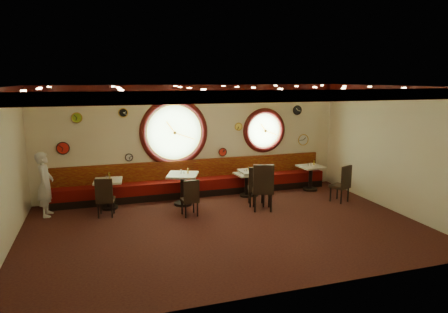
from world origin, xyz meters
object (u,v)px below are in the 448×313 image
chair_d (263,184)px  condiment_c_salt (244,172)px  chair_a (105,195)px  waiter (45,184)px  condiment_b_pepper (184,172)px  condiment_e_salt (308,164)px  condiment_d_salt (249,168)px  condiment_b_bottle (188,171)px  condiment_a_bottle (109,176)px  table_d (251,180)px  table_a (109,190)px  chair_b (191,196)px  condiment_e_bottle (314,162)px  condiment_c_bottle (249,170)px  table_b (183,185)px  condiment_b_salt (181,172)px  chair_c (257,184)px  condiment_e_pepper (311,164)px  chair_e (343,181)px  condiment_a_pepper (109,178)px  condiment_d_bottle (254,168)px  condiment_c_pepper (247,172)px  table_e (311,175)px  condiment_d_pepper (251,169)px  condiment_a_salt (107,178)px  table_c (247,182)px

chair_d → condiment_c_salt: 1.39m
chair_a → waiter: size_ratio=0.38×
condiment_c_salt → condiment_b_pepper: condiment_b_pepper is taller
chair_a → condiment_e_salt: chair_a is taller
condiment_d_salt → condiment_b_bottle: (-1.88, -0.34, 0.14)m
condiment_a_bottle → table_d: bearing=-1.5°
table_a → chair_a: (-0.11, -0.67, 0.08)m
chair_b → condiment_e_bottle: 4.40m
condiment_d_salt → condiment_a_bottle: (-3.91, 0.01, 0.07)m
condiment_c_bottle → table_b: bearing=-170.1°
condiment_b_salt → condiment_a_bottle: bearing=169.8°
table_b → chair_d: chair_d is taller
condiment_c_bottle → waiter: (-5.45, -0.19, 0.05)m
chair_c → condiment_e_pepper: chair_c is taller
chair_d → chair_e: size_ratio=1.19×
condiment_c_salt → condiment_b_bottle: bearing=-172.6°
condiment_c_bottle → condiment_e_pepper: (1.99, -0.09, 0.05)m
condiment_a_pepper → chair_e: bearing=-12.9°
condiment_d_bottle → waiter: size_ratio=0.09×
condiment_a_bottle → condiment_c_bottle: size_ratio=1.13×
condiment_b_salt → condiment_b_pepper: (0.07, -0.03, -0.01)m
table_a → waiter: 1.53m
chair_c → condiment_b_bottle: 1.89m
table_b → waiter: bearing=177.3°
table_b → condiment_b_salt: (-0.03, 0.04, 0.37)m
condiment_c_pepper → condiment_d_bottle: size_ratio=0.82×
table_e → condiment_d_bottle: (-1.85, 0.05, 0.34)m
chair_d → condiment_b_pepper: (-1.81, 1.16, 0.19)m
chair_e → condiment_a_pepper: 6.31m
table_b → condiment_d_bottle: condiment_d_bottle is taller
chair_e → waiter: waiter is taller
chair_b → condiment_e_bottle: size_ratio=3.76×
chair_e → condiment_a_pepper: (-6.14, 1.40, 0.23)m
condiment_a_bottle → condiment_c_salt: bearing=-2.0°
condiment_a_pepper → condiment_c_pepper: 3.82m
condiment_b_pepper → condiment_d_pepper: condiment_b_pepper is taller
waiter → condiment_d_pepper: bearing=-85.3°
chair_b → condiment_a_salt: bearing=141.3°
table_c → chair_c: chair_c is taller
condiment_d_pepper → table_b: bearing=-172.8°
condiment_a_pepper → condiment_c_bottle: bearing=0.9°
condiment_a_bottle → chair_c: bearing=-16.5°
condiment_c_salt → table_d: bearing=6.4°
condiment_b_pepper → condiment_c_salt: bearing=7.2°
table_e → condiment_d_salt: 2.02m
table_c → chair_b: (-1.94, -1.22, 0.11)m
chair_b → condiment_e_salt: chair_b is taller
chair_b → condiment_e_salt: (3.94, 1.24, 0.27)m
condiment_d_pepper → condiment_c_bottle: size_ratio=0.56×
condiment_a_salt → condiment_b_salt: condiment_b_salt is taller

